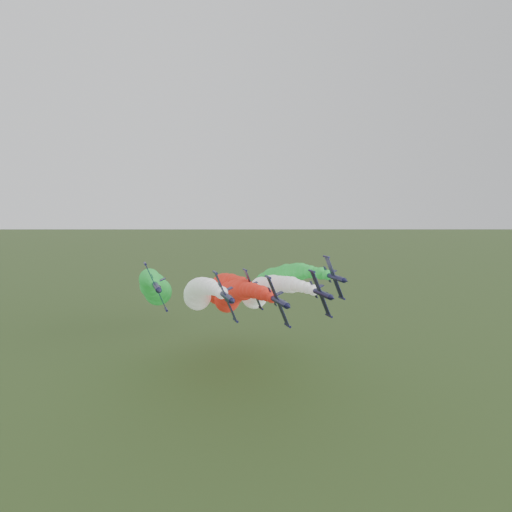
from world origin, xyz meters
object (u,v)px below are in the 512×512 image
object	(u,v)px
jet_outer_right	(274,281)
jet_trail	(221,288)
jet_outer_left	(154,286)
jet_inner_right	(262,291)
jet_inner_left	(198,293)
jet_lead	(232,296)

from	to	relation	value
jet_outer_right	jet_trail	xyz separation A→B (m)	(-15.43, 12.04, -3.81)
jet_trail	jet_outer_left	bearing A→B (deg)	-150.96
jet_inner_right	jet_outer_right	distance (m)	11.25
jet_inner_left	jet_outer_left	world-z (taller)	jet_outer_left
jet_outer_left	jet_lead	bearing A→B (deg)	-32.01
jet_lead	jet_inner_right	size ratio (longest dim) A/B	0.99
jet_outer_right	jet_inner_right	bearing A→B (deg)	-128.58
jet_outer_left	jet_trail	bearing A→B (deg)	29.04
jet_lead	jet_outer_right	distance (m)	23.54
jet_inner_left	jet_inner_right	world-z (taller)	jet_inner_left
jet_lead	jet_outer_left	bearing A→B (deg)	147.99
jet_outer_right	jet_trail	bearing A→B (deg)	142.03
jet_outer_right	jet_trail	distance (m)	19.93
jet_inner_right	jet_outer_right	xyz separation A→B (m)	(6.94, 8.70, 1.66)
jet_inner_left	jet_inner_right	size ratio (longest dim) A/B	1.00
jet_lead	jet_trail	xyz separation A→B (m)	(2.84, 26.82, -2.39)
jet_inner_left	jet_trail	bearing A→B (deg)	60.30
jet_lead	jet_inner_right	xyz separation A→B (m)	(11.32, 6.09, -0.24)
jet_inner_right	jet_trail	world-z (taller)	jet_inner_right
jet_outer_left	jet_outer_right	xyz separation A→B (m)	(39.65, 1.41, -0.19)
jet_outer_left	jet_inner_left	bearing A→B (deg)	-29.09
jet_inner_right	jet_outer_left	world-z (taller)	jet_outer_left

